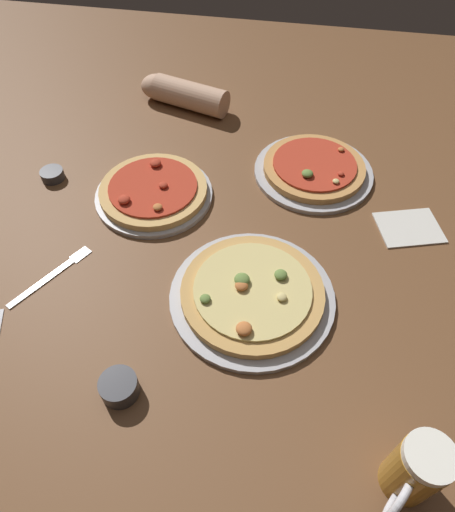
{
  "coord_description": "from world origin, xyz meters",
  "views": [
    {
      "loc": [
        0.11,
        -0.61,
        0.78
      ],
      "look_at": [
        0.0,
        0.0,
        0.02
      ],
      "focal_mm": 31.86,
      "sensor_mm": 36.0,
      "label": 1
    }
  ],
  "objects_px": {
    "pizza_plate_side": "(314,169)",
    "napkin_folded": "(409,227)",
    "pizza_plate_near": "(252,294)",
    "beer_mug_dark": "(415,471)",
    "diner_arm": "(181,93)",
    "ramekin_butter": "(52,175)",
    "pizza_plate_far": "(154,191)",
    "fork_left": "(52,275)",
    "ramekin_sauce": "(119,387)"
  },
  "relations": [
    {
      "from": "napkin_folded",
      "to": "pizza_plate_far",
      "type": "bearing_deg",
      "value": -179.84
    },
    {
      "from": "fork_left",
      "to": "beer_mug_dark",
      "type": "bearing_deg",
      "value": -21.96
    },
    {
      "from": "pizza_plate_far",
      "to": "diner_arm",
      "type": "bearing_deg",
      "value": 94.3
    },
    {
      "from": "beer_mug_dark",
      "to": "fork_left",
      "type": "height_order",
      "value": "beer_mug_dark"
    },
    {
      "from": "pizza_plate_near",
      "to": "pizza_plate_far",
      "type": "xyz_separation_m",
      "value": [
        -0.28,
        0.26,
        0.0
      ]
    },
    {
      "from": "beer_mug_dark",
      "to": "napkin_folded",
      "type": "bearing_deg",
      "value": 84.81
    },
    {
      "from": "pizza_plate_side",
      "to": "napkin_folded",
      "type": "distance_m",
      "value": 0.28
    },
    {
      "from": "pizza_plate_near",
      "to": "ramekin_butter",
      "type": "xyz_separation_m",
      "value": [
        -0.56,
        0.28,
        -0.0
      ]
    },
    {
      "from": "pizza_plate_near",
      "to": "fork_left",
      "type": "relative_size",
      "value": 1.81
    },
    {
      "from": "pizza_plate_near",
      "to": "napkin_folded",
      "type": "relative_size",
      "value": 2.38
    },
    {
      "from": "pizza_plate_far",
      "to": "pizza_plate_side",
      "type": "distance_m",
      "value": 0.41
    },
    {
      "from": "napkin_folded",
      "to": "fork_left",
      "type": "height_order",
      "value": "napkin_folded"
    },
    {
      "from": "pizza_plate_side",
      "to": "beer_mug_dark",
      "type": "distance_m",
      "value": 0.74
    },
    {
      "from": "pizza_plate_far",
      "to": "ramekin_butter",
      "type": "height_order",
      "value": "pizza_plate_far"
    },
    {
      "from": "beer_mug_dark",
      "to": "napkin_folded",
      "type": "distance_m",
      "value": 0.57
    },
    {
      "from": "ramekin_butter",
      "to": "diner_arm",
      "type": "xyz_separation_m",
      "value": [
        0.24,
        0.39,
        0.03
      ]
    },
    {
      "from": "pizza_plate_far",
      "to": "ramekin_sauce",
      "type": "distance_m",
      "value": 0.5
    },
    {
      "from": "beer_mug_dark",
      "to": "napkin_folded",
      "type": "height_order",
      "value": "beer_mug_dark"
    },
    {
      "from": "pizza_plate_near",
      "to": "pizza_plate_far",
      "type": "relative_size",
      "value": 1.17
    },
    {
      "from": "pizza_plate_side",
      "to": "beer_mug_dark",
      "type": "relative_size",
      "value": 2.24
    },
    {
      "from": "pizza_plate_near",
      "to": "ramekin_sauce",
      "type": "relative_size",
      "value": 4.97
    },
    {
      "from": "diner_arm",
      "to": "beer_mug_dark",
      "type": "bearing_deg",
      "value": -58.47
    },
    {
      "from": "fork_left",
      "to": "diner_arm",
      "type": "height_order",
      "value": "diner_arm"
    },
    {
      "from": "pizza_plate_near",
      "to": "ramekin_sauce",
      "type": "bearing_deg",
      "value": -129.96
    },
    {
      "from": "ramekin_butter",
      "to": "pizza_plate_far",
      "type": "bearing_deg",
      "value": -4.02
    },
    {
      "from": "beer_mug_dark",
      "to": "diner_arm",
      "type": "distance_m",
      "value": 1.14
    },
    {
      "from": "ramekin_sauce",
      "to": "fork_left",
      "type": "height_order",
      "value": "ramekin_sauce"
    },
    {
      "from": "napkin_folded",
      "to": "ramekin_butter",
      "type": "bearing_deg",
      "value": 178.87
    },
    {
      "from": "pizza_plate_near",
      "to": "pizza_plate_far",
      "type": "bearing_deg",
      "value": 137.55
    },
    {
      "from": "pizza_plate_side",
      "to": "ramekin_sauce",
      "type": "bearing_deg",
      "value": -114.72
    },
    {
      "from": "pizza_plate_near",
      "to": "pizza_plate_side",
      "type": "distance_m",
      "value": 0.43
    },
    {
      "from": "pizza_plate_side",
      "to": "ramekin_butter",
      "type": "relative_size",
      "value": 5.26
    },
    {
      "from": "pizza_plate_near",
      "to": "napkin_folded",
      "type": "distance_m",
      "value": 0.42
    },
    {
      "from": "pizza_plate_far",
      "to": "ramekin_butter",
      "type": "xyz_separation_m",
      "value": [
        -0.27,
        0.02,
        -0.0
      ]
    },
    {
      "from": "ramekin_sauce",
      "to": "fork_left",
      "type": "xyz_separation_m",
      "value": [
        -0.23,
        0.22,
        -0.02
      ]
    },
    {
      "from": "pizza_plate_near",
      "to": "pizza_plate_side",
      "type": "height_order",
      "value": "pizza_plate_near"
    },
    {
      "from": "pizza_plate_far",
      "to": "ramekin_sauce",
      "type": "bearing_deg",
      "value": -80.64
    },
    {
      "from": "ramekin_butter",
      "to": "diner_arm",
      "type": "height_order",
      "value": "diner_arm"
    },
    {
      "from": "pizza_plate_far",
      "to": "napkin_folded",
      "type": "distance_m",
      "value": 0.61
    },
    {
      "from": "ramekin_butter",
      "to": "fork_left",
      "type": "relative_size",
      "value": 0.31
    },
    {
      "from": "beer_mug_dark",
      "to": "ramekin_butter",
      "type": "height_order",
      "value": "beer_mug_dark"
    },
    {
      "from": "ramekin_butter",
      "to": "pizza_plate_near",
      "type": "bearing_deg",
      "value": -26.49
    },
    {
      "from": "pizza_plate_near",
      "to": "ramekin_sauce",
      "type": "xyz_separation_m",
      "value": [
        -0.2,
        -0.24,
        0.0
      ]
    },
    {
      "from": "ramekin_butter",
      "to": "napkin_folded",
      "type": "distance_m",
      "value": 0.89
    },
    {
      "from": "napkin_folded",
      "to": "fork_left",
      "type": "relative_size",
      "value": 0.76
    },
    {
      "from": "pizza_plate_near",
      "to": "fork_left",
      "type": "xyz_separation_m",
      "value": [
        -0.43,
        -0.02,
        -0.01
      ]
    },
    {
      "from": "pizza_plate_near",
      "to": "napkin_folded",
      "type": "xyz_separation_m",
      "value": [
        0.33,
        0.26,
        -0.01
      ]
    },
    {
      "from": "pizza_plate_near",
      "to": "diner_arm",
      "type": "xyz_separation_m",
      "value": [
        -0.31,
        0.66,
        0.02
      ]
    },
    {
      "from": "pizza_plate_near",
      "to": "beer_mug_dark",
      "type": "height_order",
      "value": "beer_mug_dark"
    },
    {
      "from": "ramekin_sauce",
      "to": "pizza_plate_side",
      "type": "bearing_deg",
      "value": 65.28
    }
  ]
}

